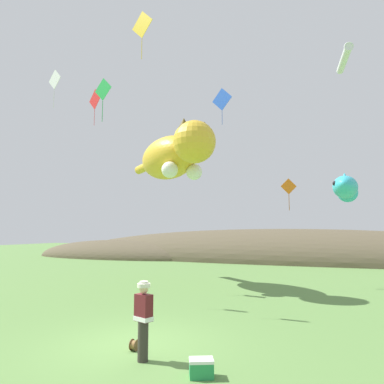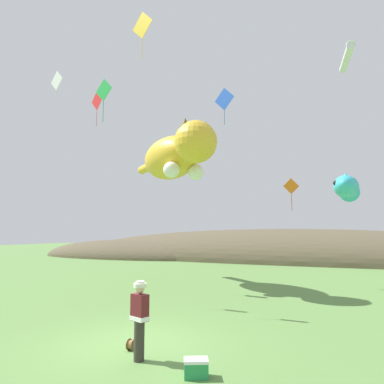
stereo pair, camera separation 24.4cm
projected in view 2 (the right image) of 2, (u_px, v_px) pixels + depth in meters
name	position (u px, v px, depth m)	size (l,w,h in m)	color
ground_plane	(132.00, 344.00, 8.90)	(120.00, 120.00, 0.00)	#5B8442
distant_hill_ridge	(259.00, 260.00, 34.95)	(53.91, 12.03, 6.34)	brown
festival_attendant	(140.00, 317.00, 7.87)	(0.48, 0.38, 1.77)	#332D28
kite_spool	(131.00, 345.00, 8.46)	(0.16, 0.27, 0.27)	olive
picnic_cooler	(196.00, 368.00, 6.90)	(0.58, 0.50, 0.36)	#268C4C
kite_giant_cat	(176.00, 156.00, 19.19)	(7.61, 6.58, 2.83)	gold
kite_fish_windsock	(347.00, 188.00, 12.64)	(1.07, 3.07, 0.93)	#33B2CC
kite_tube_streamer	(347.00, 58.00, 16.94)	(0.72, 2.58, 0.44)	white
kite_diamond_green	(104.00, 91.00, 14.26)	(0.96, 0.19, 1.87)	green
kite_diamond_gold	(142.00, 26.00, 14.03)	(1.14, 0.34, 2.08)	yellow
kite_diamond_orange	(291.00, 187.00, 19.02)	(0.83, 0.38, 1.80)	orange
kite_diamond_white	(57.00, 81.00, 16.07)	(0.94, 0.26, 1.87)	white
kite_diamond_blue	(224.00, 99.00, 21.32)	(1.41, 0.43, 2.37)	blue
kite_diamond_red	(97.00, 100.00, 18.88)	(1.10, 0.45, 2.08)	red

